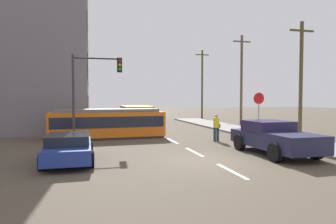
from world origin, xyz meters
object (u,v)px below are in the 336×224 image
pedestrian_crossing (216,126)px  stop_sign (259,105)px  utility_pole_mid (241,79)px  utility_pole_far (202,83)px  traffic_light_mast (93,82)px  utility_pole_near (301,77)px  pickup_truck_parked (274,137)px  city_bus (136,115)px  parked_sedan_near (69,147)px  streetcar_tram (107,123)px

pedestrian_crossing → stop_sign: size_ratio=0.58×
utility_pole_mid → utility_pole_far: bearing=90.0°
traffic_light_mast → utility_pole_far: bearing=53.9°
stop_sign → utility_pole_far: 19.91m
stop_sign → utility_pole_near: 3.46m
traffic_light_mast → utility_pole_near: bearing=-2.3°
stop_sign → pickup_truck_parked: bearing=-114.4°
city_bus → parked_sedan_near: (-5.04, -15.08, -0.49)m
streetcar_tram → traffic_light_mast: 3.69m
parked_sedan_near → utility_pole_near: size_ratio=0.55×
pedestrian_crossing → traffic_light_mast: traffic_light_mast is taller
city_bus → pickup_truck_parked: bearing=-75.0°
pickup_truck_parked → utility_pole_far: size_ratio=0.56×
pickup_truck_parked → utility_pole_mid: size_ratio=0.57×
pedestrian_crossing → pickup_truck_parked: size_ratio=0.33×
city_bus → utility_pole_far: (10.12, 9.22, 3.55)m
stop_sign → traffic_light_mast: (-10.64, 0.12, 1.40)m
utility_pole_far → pickup_truck_parked: bearing=-103.4°
city_bus → stop_sign: bearing=-57.0°
city_bus → pickup_truck_parked: city_bus is taller
streetcar_tram → city_bus: (3.08, 7.66, 0.11)m
utility_pole_near → utility_pole_mid: utility_pole_mid is taller
city_bus → traffic_light_mast: 11.15m
parked_sedan_near → traffic_light_mast: bearing=78.1°
streetcar_tram → parked_sedan_near: 7.69m
city_bus → pedestrian_crossing: 11.43m
pickup_truck_parked → utility_pole_mid: (5.94, 14.27, 3.76)m
city_bus → utility_pole_mid: utility_pole_mid is taller
stop_sign → traffic_light_mast: bearing=179.4°
pedestrian_crossing → utility_pole_far: bearing=71.4°
pedestrian_crossing → utility_pole_mid: (6.81, 9.58, 3.61)m
streetcar_tram → pickup_truck_parked: (7.28, -7.96, -0.20)m
parked_sedan_near → stop_sign: size_ratio=1.48×
utility_pole_near → city_bus: bearing=131.8°
streetcar_tram → pickup_truck_parked: streetcar_tram is taller
city_bus → utility_pole_mid: size_ratio=0.67×
stop_sign → traffic_light_mast: size_ratio=0.56×
streetcar_tram → stop_sign: stop_sign is taller
city_bus → utility_pole_near: size_ratio=0.76×
parked_sedan_near → streetcar_tram: bearing=75.2°
pedestrian_crossing → stop_sign: (3.32, 0.71, 1.25)m
utility_pole_near → utility_pole_far: 19.89m
utility_pole_near → pedestrian_crossing: bearing=-177.4°
traffic_light_mast → utility_pole_far: utility_pole_far is taller
pedestrian_crossing → city_bus: bearing=106.9°
utility_pole_far → pedestrian_crossing: bearing=-108.6°
city_bus → traffic_light_mast: size_ratio=1.15×
pickup_truck_parked → utility_pole_near: bearing=42.9°
pedestrian_crossing → utility_pole_near: size_ratio=0.22×
pedestrian_crossing → utility_pole_near: utility_pole_near is taller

